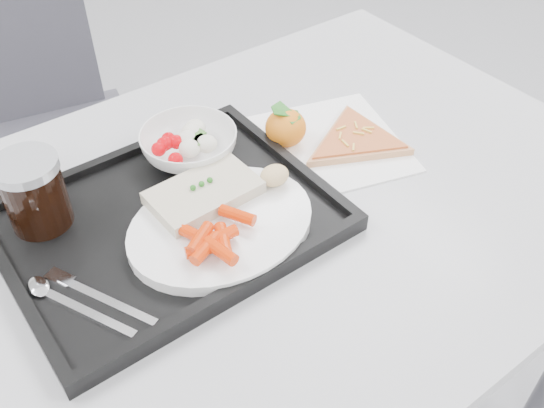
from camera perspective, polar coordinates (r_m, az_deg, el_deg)
table at (r=0.94m, az=-2.16°, el=-3.68°), size 1.20×0.80×0.75m
chair at (r=1.59m, az=-21.64°, el=8.06°), size 0.50×0.50×0.93m
tray at (r=0.88m, az=-9.75°, el=-1.67°), size 0.45×0.35×0.03m
dinner_plate at (r=0.84m, az=-4.80°, el=-2.04°), size 0.27×0.27×0.02m
fish_fillet at (r=0.87m, az=-6.42°, el=1.07°), size 0.16×0.10×0.03m
bread_roll at (r=0.88m, az=0.24°, el=2.71°), size 0.05×0.04×0.03m
salad_bowl at (r=0.96m, az=-7.82°, el=5.54°), size 0.15×0.15×0.05m
cola_glass at (r=0.88m, az=-21.52°, el=1.11°), size 0.09×0.09×0.11m
cutlery at (r=0.80m, az=-18.16°, el=-8.28°), size 0.12×0.16×0.01m
napkin at (r=1.02m, az=4.91°, el=5.58°), size 0.31×0.30×0.00m
tangerine at (r=1.00m, az=1.30°, el=7.21°), size 0.08×0.08×0.07m
pizza_slice at (r=1.02m, az=7.90°, el=6.00°), size 0.22×0.22×0.02m
carrot_pile at (r=0.79m, az=-5.51°, el=-3.31°), size 0.11×0.10×0.02m
salad_contents at (r=0.95m, az=-8.10°, el=5.90°), size 0.10×0.08×0.03m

